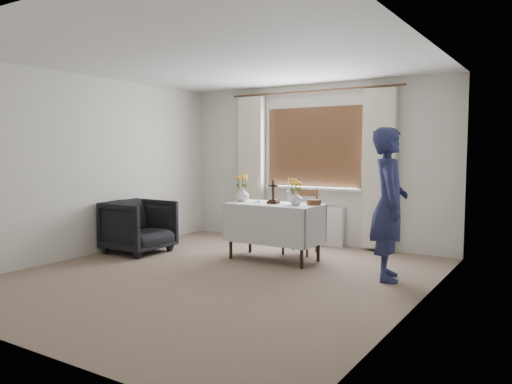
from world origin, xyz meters
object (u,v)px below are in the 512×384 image
wooden_chair (300,221)px  flower_vase_left (242,194)px  altar_table (274,232)px  flower_vase_right (296,198)px  wooden_cross (273,192)px  armchair (139,226)px  person (389,204)px

wooden_chair → flower_vase_left: 0.92m
altar_table → wooden_chair: size_ratio=1.35×
altar_table → flower_vase_right: 0.57m
wooden_cross → flower_vase_right: 0.35m
wooden_chair → wooden_cross: size_ratio=2.89×
altar_table → wooden_cross: bearing=-150.7°
armchair → flower_vase_left: size_ratio=4.27×
armchair → wooden_cross: bearing=-71.2°
flower_vase_left → person: bearing=-4.9°
wooden_cross → person: bearing=-7.1°
person → flower_vase_left: (-2.12, 0.18, -0.00)m
person → wooden_cross: (-1.61, 0.17, 0.06)m
altar_table → wooden_cross: 0.54m
altar_table → armchair: 1.99m
altar_table → flower_vase_left: size_ratio=6.32×
armchair → altar_table: bearing=-71.1°
wooden_chair → person: bearing=-31.3°
altar_table → wooden_cross: wooden_cross is taller
wooden_chair → flower_vase_right: flower_vase_right is taller
altar_table → flower_vase_left: 0.70m
altar_table → person: bearing=-6.1°
flower_vase_right → flower_vase_left: bearing=178.8°
altar_table → person: size_ratio=0.72×
altar_table → flower_vase_left: (-0.52, 0.01, 0.48)m
person → flower_vase_right: bearing=61.4°
flower_vase_right → altar_table: bearing=178.9°
wooden_chair → armchair: bearing=-154.1°
wooden_chair → altar_table: bearing=-104.5°
armchair → flower_vase_left: (1.37, 0.63, 0.48)m
person → wooden_chair: bearing=42.5°
person → flower_vase_right: (-1.27, 0.17, -0.01)m
wooden_chair → wooden_cross: bearing=-105.4°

